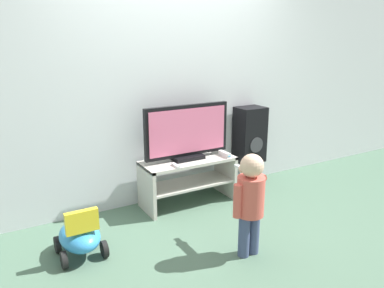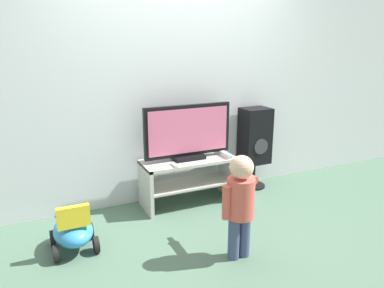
{
  "view_description": "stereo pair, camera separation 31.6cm",
  "coord_description": "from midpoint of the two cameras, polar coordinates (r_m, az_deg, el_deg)",
  "views": [
    {
      "loc": [
        -1.79,
        -3.0,
        1.67
      ],
      "look_at": [
        0.0,
        0.12,
        0.67
      ],
      "focal_mm": 35.0,
      "sensor_mm": 36.0,
      "label": 1
    },
    {
      "loc": [
        -1.51,
        -3.14,
        1.67
      ],
      "look_at": [
        0.0,
        0.12,
        0.67
      ],
      "focal_mm": 35.0,
      "sensor_mm": 36.0,
      "label": 2
    }
  ],
  "objects": [
    {
      "name": "remote_primary",
      "position": [
        3.64,
        -0.24,
        -3.24
      ],
      "size": [
        0.03,
        0.13,
        0.03
      ],
      "color": "white",
      "rests_on": "tv_stand"
    },
    {
      "name": "game_console",
      "position": [
        3.94,
        7.52,
        -1.69
      ],
      "size": [
        0.05,
        0.18,
        0.05
      ],
      "color": "white",
      "rests_on": "tv_stand"
    },
    {
      "name": "speaker_tower",
      "position": [
        4.35,
        11.61,
        0.9
      ],
      "size": [
        0.32,
        0.29,
        0.94
      ],
      "color": "black",
      "rests_on": "ground_plane"
    },
    {
      "name": "child",
      "position": [
        2.94,
        10.43,
        -8.2
      ],
      "size": [
        0.32,
        0.48,
        0.85
      ],
      "color": "#3F4C72",
      "rests_on": "ground_plane"
    },
    {
      "name": "ground_plane",
      "position": [
        3.87,
        3.14,
        -10.06
      ],
      "size": [
        16.0,
        16.0,
        0.0
      ],
      "primitive_type": "plane",
      "color": "#4C6B56"
    },
    {
      "name": "tv_stand",
      "position": [
        3.91,
        1.82,
        -4.7
      ],
      "size": [
        0.98,
        0.4,
        0.49
      ],
      "color": "beige",
      "rests_on": "ground_plane"
    },
    {
      "name": "wall_back",
      "position": [
        3.94,
        0.08,
        10.16
      ],
      "size": [
        10.0,
        0.06,
        2.6
      ],
      "color": "silver",
      "rests_on": "ground_plane"
    },
    {
      "name": "television",
      "position": [
        3.79,
        1.76,
        1.7
      ],
      "size": [
        0.93,
        0.2,
        0.56
      ],
      "color": "black",
      "rests_on": "tv_stand"
    },
    {
      "name": "ride_on_toy",
      "position": [
        3.23,
        -14.95,
        -12.74
      ],
      "size": [
        0.35,
        0.47,
        0.44
      ],
      "color": "#338CD1",
      "rests_on": "ground_plane"
    }
  ]
}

